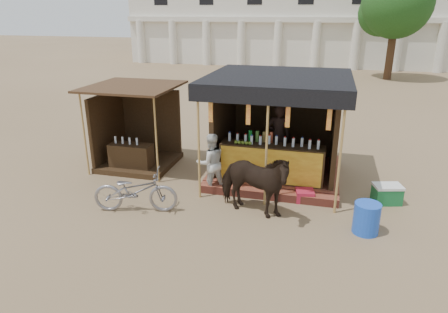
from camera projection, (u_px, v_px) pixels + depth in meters
name	position (u px, v px, depth m)	size (l,w,h in m)	color
ground	(204.00, 232.00, 8.26)	(120.00, 120.00, 0.00)	#846B4C
main_stall	(276.00, 141.00, 10.72)	(3.60, 3.61, 2.78)	brown
secondary_stall	(133.00, 137.00, 11.66)	(2.40, 2.40, 2.38)	#352313
cow	(253.00, 183.00, 8.73)	(0.81, 1.78, 1.51)	black
motorbike	(135.00, 191.00, 8.97)	(0.66, 1.89, 0.99)	gray
bystander	(211.00, 163.00, 9.92)	(0.73, 0.57, 1.51)	silver
blue_barrel	(366.00, 218.00, 8.13)	(0.53, 0.53, 0.65)	blue
red_crate	(305.00, 195.00, 9.58)	(0.42, 0.41, 0.27)	#AA1C35
cooler	(387.00, 194.00, 9.44)	(0.73, 0.60, 0.46)	#176934
background_building	(284.00, 15.00, 34.59)	(26.00, 7.45, 8.18)	silver
tree	(393.00, 6.00, 25.42)	(4.50, 4.40, 7.00)	#382314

